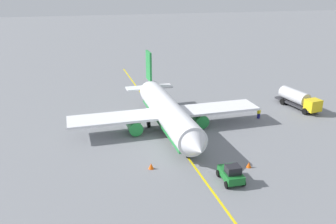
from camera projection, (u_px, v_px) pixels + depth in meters
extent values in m
plane|color=slate|center=(168.00, 130.00, 55.09)|extent=(400.00, 400.00, 0.00)
cylinder|color=white|center=(168.00, 112.00, 54.06)|extent=(22.69, 4.67, 3.95)
cube|color=#238C3D|center=(168.00, 119.00, 54.44)|extent=(21.41, 3.92, 1.10)
cone|color=white|center=(197.00, 147.00, 42.75)|extent=(3.26, 3.89, 3.79)
cone|color=white|center=(148.00, 86.00, 65.81)|extent=(4.50, 3.49, 3.35)
cube|color=#238C3D|center=(149.00, 66.00, 63.86)|extent=(3.21, 0.46, 5.20)
cube|color=white|center=(149.00, 87.00, 65.24)|extent=(2.67, 8.47, 0.24)
cube|color=white|center=(166.00, 113.00, 55.14)|extent=(5.76, 29.89, 0.36)
cylinder|color=#238C3D|center=(199.00, 119.00, 56.19)|extent=(3.27, 2.20, 2.10)
cylinder|color=#238C3D|center=(134.00, 126.00, 53.51)|extent=(3.27, 2.20, 2.10)
cylinder|color=#4C4C51|center=(188.00, 149.00, 46.20)|extent=(0.24, 0.24, 1.24)
cylinder|color=black|center=(188.00, 154.00, 46.41)|extent=(1.11, 0.44, 1.10)
cylinder|color=#4C4C51|center=(180.00, 117.00, 57.16)|extent=(0.24, 0.24, 1.24)
cylinder|color=black|center=(180.00, 121.00, 57.38)|extent=(1.11, 0.44, 1.10)
cylinder|color=#4C4C51|center=(149.00, 120.00, 55.82)|extent=(0.24, 0.24, 1.24)
cylinder|color=black|center=(149.00, 124.00, 56.04)|extent=(1.11, 0.44, 1.10)
cube|color=#2D2D33|center=(296.00, 103.00, 64.92)|extent=(9.12, 3.84, 0.30)
cube|color=yellow|center=(313.00, 105.00, 61.11)|extent=(2.35, 2.68, 2.00)
cube|color=black|center=(317.00, 105.00, 60.20)|extent=(0.47, 2.00, 0.90)
cylinder|color=silver|center=(294.00, 96.00, 64.98)|extent=(6.33, 3.21, 2.30)
cylinder|color=black|center=(316.00, 110.00, 62.30)|extent=(1.14, 0.52, 1.10)
cylinder|color=black|center=(305.00, 111.00, 61.38)|extent=(1.14, 0.52, 1.10)
cylinder|color=black|center=(293.00, 100.00, 67.25)|extent=(1.14, 0.52, 1.10)
cylinder|color=black|center=(282.00, 102.00, 66.33)|extent=(1.14, 0.52, 1.10)
cube|color=#196B28|center=(231.00, 174.00, 40.87)|extent=(3.63, 2.05, 0.90)
cube|color=black|center=(233.00, 170.00, 40.11)|extent=(1.42, 1.62, 0.90)
cylinder|color=black|center=(218.00, 173.00, 42.00)|extent=(0.80, 0.31, 0.80)
cylinder|color=black|center=(234.00, 171.00, 42.43)|extent=(0.80, 0.31, 0.80)
cylinder|color=black|center=(227.00, 185.00, 39.63)|extent=(0.80, 0.31, 0.80)
cylinder|color=black|center=(243.00, 183.00, 40.06)|extent=(0.80, 0.31, 0.80)
cube|color=navy|center=(259.00, 116.00, 59.77)|extent=(0.50, 0.54, 0.85)
cube|color=yellow|center=(259.00, 112.00, 59.52)|extent=(0.57, 0.63, 0.60)
sphere|color=tan|center=(259.00, 109.00, 59.37)|extent=(0.24, 0.24, 0.24)
cone|color=#F2590F|center=(249.00, 165.00, 44.05)|extent=(0.63, 0.63, 0.70)
cone|color=#F2590F|center=(151.00, 166.00, 43.70)|extent=(0.66, 0.66, 0.74)
cube|color=yellow|center=(168.00, 130.00, 55.09)|extent=(84.51, 3.02, 0.01)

